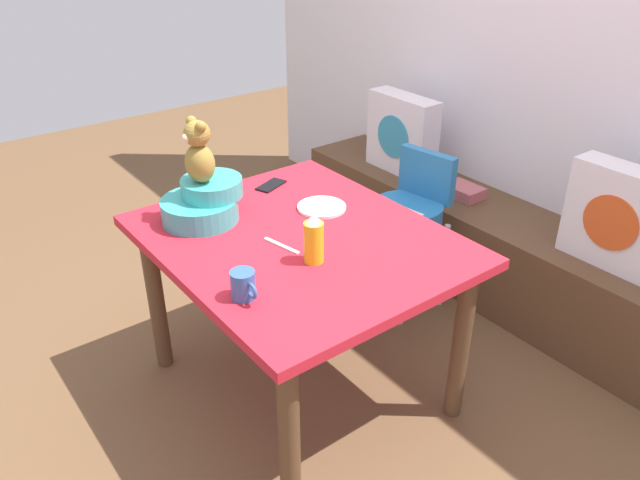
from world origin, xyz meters
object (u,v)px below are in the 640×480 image
book_stack (463,191)px  dining_table (299,260)px  teddy_bear (199,153)px  coffee_mug (244,285)px  highchair (409,211)px  pillow_floral_right (620,218)px  dinner_plate_near (322,207)px  pillow_floral_left (402,134)px  infant_seat_teal (204,202)px  ketchup_bottle (314,239)px  cell_phone (271,185)px

book_stack → dining_table: dining_table is taller
teddy_bear → coffee_mug: size_ratio=2.08×
highchair → pillow_floral_right: bearing=27.2°
dinner_plate_near → coffee_mug: bearing=-58.5°
book_stack → highchair: size_ratio=0.25×
pillow_floral_left → highchair: 0.67m
book_stack → pillow_floral_left: bearing=-177.4°
pillow_floral_left → pillow_floral_right: same height
infant_seat_teal → teddy_bear: bearing=-90.0°
highchair → coffee_mug: (0.44, -1.18, 0.27)m
highchair → ketchup_bottle: size_ratio=4.27×
pillow_floral_right → pillow_floral_left: bearing=180.0°
infant_seat_teal → ketchup_bottle: size_ratio=1.78×
coffee_mug → dinner_plate_near: 0.69m
pillow_floral_right → highchair: bearing=-152.8°
pillow_floral_left → teddy_bear: 1.52m
book_stack → coffee_mug: bearing=-73.7°
dining_table → ketchup_bottle: size_ratio=6.37×
pillow_floral_left → dinner_plate_near: size_ratio=2.20×
highchair → cell_phone: bearing=-110.4°
book_stack → teddy_bear: (-0.10, -1.45, 0.53)m
teddy_bear → cell_phone: bearing=105.3°
infant_seat_teal → teddy_bear: 0.21m
highchair → cell_phone: size_ratio=5.49×
teddy_bear → pillow_floral_right: bearing=56.7°
infant_seat_teal → dinner_plate_near: infant_seat_teal is taller
pillow_floral_right → teddy_bear: (-0.94, -1.43, 0.34)m
pillow_floral_left → dining_table: pillow_floral_left is taller
ketchup_bottle → dinner_plate_near: ketchup_bottle is taller
dining_table → dinner_plate_near: 0.27m
ketchup_bottle → coffee_mug: 0.32m
cell_phone → dinner_plate_near: bearing=-13.5°
pillow_floral_left → teddy_bear: size_ratio=1.76×
dinner_plate_near → ketchup_bottle: bearing=-41.2°
pillow_floral_right → cell_phone: pillow_floral_right is taller
coffee_mug → pillow_floral_left: bearing=120.3°
book_stack → ketchup_bottle: ketchup_bottle is taller
pillow_floral_right → dinner_plate_near: pillow_floral_right is taller
pillow_floral_left → ketchup_bottle: (0.89, -1.29, 0.15)m
dining_table → coffee_mug: 0.46m
infant_seat_teal → cell_phone: size_ratio=2.29×
highchair → dinner_plate_near: bearing=-82.7°
pillow_floral_right → dining_table: (-0.60, -1.22, -0.04)m
book_stack → coffee_mug: (0.47, -1.62, 0.30)m
book_stack → ketchup_bottle: (0.43, -1.31, 0.34)m
ketchup_bottle → cell_phone: ketchup_bottle is taller
pillow_floral_left → highchair: size_ratio=0.56×
book_stack → coffee_mug: 1.71m
pillow_floral_left → infant_seat_teal: 1.48m
pillow_floral_left → book_stack: (0.46, 0.02, -0.19)m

